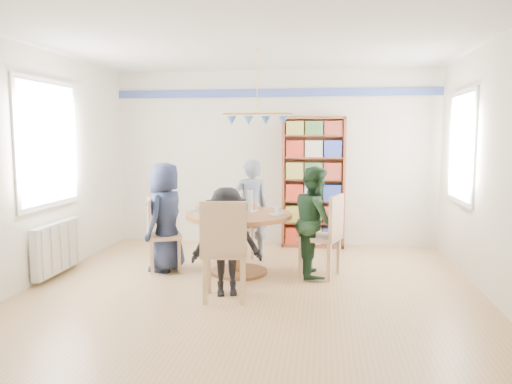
% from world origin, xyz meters
% --- Properties ---
extents(ground, '(5.00, 5.00, 0.00)m').
position_xyz_m(ground, '(0.00, 0.00, 0.00)').
color(ground, tan).
extents(room_shell, '(5.00, 5.00, 5.00)m').
position_xyz_m(room_shell, '(-0.26, 0.87, 1.65)').
color(room_shell, white).
rests_on(room_shell, ground).
extents(radiator, '(0.12, 1.00, 0.60)m').
position_xyz_m(radiator, '(-2.42, 0.30, 0.35)').
color(radiator, silver).
rests_on(radiator, ground).
extents(dining_table, '(1.30, 1.30, 0.75)m').
position_xyz_m(dining_table, '(-0.25, 0.69, 0.56)').
color(dining_table, brown).
rests_on(dining_table, ground).
extents(chair_left, '(0.53, 0.53, 0.92)m').
position_xyz_m(chair_left, '(-1.28, 0.68, 0.51)').
color(chair_left, tan).
rests_on(chair_left, ground).
extents(chair_right, '(0.56, 0.56, 1.00)m').
position_xyz_m(chair_right, '(0.82, 0.70, 0.55)').
color(chair_right, tan).
rests_on(chair_right, ground).
extents(chair_far, '(0.48, 0.48, 0.87)m').
position_xyz_m(chair_far, '(-0.26, 1.69, 0.48)').
color(chair_far, tan).
rests_on(chair_far, ground).
extents(chair_near, '(0.52, 0.52, 1.05)m').
position_xyz_m(chair_near, '(-0.22, -0.37, 0.58)').
color(chair_near, tan).
rests_on(chair_near, ground).
extents(person_left, '(0.56, 0.74, 1.36)m').
position_xyz_m(person_left, '(-1.19, 0.72, 0.68)').
color(person_left, '#1A2139').
rests_on(person_left, ground).
extents(person_right, '(0.61, 0.72, 1.33)m').
position_xyz_m(person_right, '(0.68, 0.73, 0.67)').
color(person_right, black).
rests_on(person_right, ground).
extents(person_far, '(0.57, 0.46, 1.37)m').
position_xyz_m(person_far, '(-0.23, 1.57, 0.68)').
color(person_far, gray).
rests_on(person_far, ground).
extents(person_near, '(0.83, 0.60, 1.16)m').
position_xyz_m(person_near, '(-0.24, -0.16, 0.58)').
color(person_near, black).
rests_on(person_near, ground).
extents(bookshelf, '(0.94, 0.28, 1.98)m').
position_xyz_m(bookshelf, '(0.62, 2.34, 0.97)').
color(bookshelf, brown).
rests_on(bookshelf, ground).
extents(tableware, '(1.16, 1.16, 0.30)m').
position_xyz_m(tableware, '(-0.28, 0.72, 0.82)').
color(tableware, white).
rests_on(tableware, dining_table).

